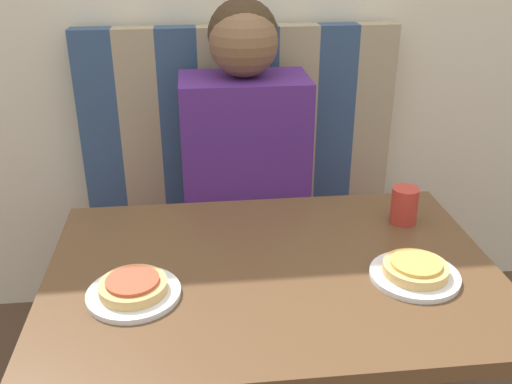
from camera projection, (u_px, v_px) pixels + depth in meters
The scene contains 9 objects.
booth_seat at pixel (246, 282), 2.07m from camera, with size 1.11×0.53×0.47m.
booth_backrest at pixel (239, 117), 2.04m from camera, with size 1.11×0.08×0.64m.
dining_table at pixel (272, 303), 1.31m from camera, with size 1.00×0.69×0.72m.
person at pixel (244, 125), 1.82m from camera, with size 0.40×0.26×0.75m.
plate_left at pixel (134, 294), 1.16m from camera, with size 0.19×0.19×0.01m.
plate_right at pixel (414, 276), 1.22m from camera, with size 0.19×0.19×0.01m.
pizza_left at pixel (133, 286), 1.16m from camera, with size 0.14×0.14×0.03m.
pizza_right at pixel (416, 268), 1.22m from camera, with size 0.14×0.14×0.03m.
drinking_cup at pixel (404, 205), 1.44m from camera, with size 0.07×0.07×0.09m.
Camera 1 is at (-0.16, -1.07, 1.41)m, focal length 40.00 mm.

